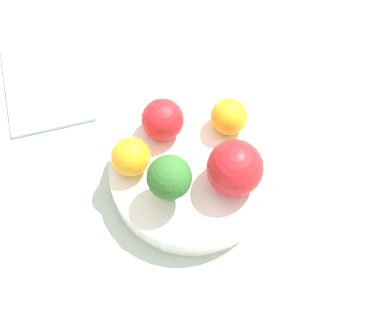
# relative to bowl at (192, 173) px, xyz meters

# --- Properties ---
(ground_plane) EXTENTS (6.00, 6.00, 0.00)m
(ground_plane) POSITION_rel_bowl_xyz_m (0.00, 0.00, -0.04)
(ground_plane) COLOR gray
(table_surface) EXTENTS (1.20, 1.20, 0.02)m
(table_surface) POSITION_rel_bowl_xyz_m (0.00, 0.00, -0.03)
(table_surface) COLOR #B2C6B2
(table_surface) RESTS_ON ground_plane
(bowl) EXTENTS (0.19, 0.19, 0.04)m
(bowl) POSITION_rel_bowl_xyz_m (0.00, 0.00, 0.00)
(bowl) COLOR white
(bowl) RESTS_ON table_surface
(broccoli) EXTENTS (0.05, 0.05, 0.07)m
(broccoli) POSITION_rel_bowl_xyz_m (-0.03, -0.03, 0.06)
(broccoli) COLOR #8CB76B
(broccoli) RESTS_ON bowl
(apple_red) EXTENTS (0.05, 0.05, 0.05)m
(apple_red) POSITION_rel_bowl_xyz_m (-0.03, 0.05, 0.04)
(apple_red) COLOR red
(apple_red) RESTS_ON bowl
(apple_green) EXTENTS (0.06, 0.06, 0.06)m
(apple_green) POSITION_rel_bowl_xyz_m (0.05, -0.02, 0.05)
(apple_green) COLOR red
(apple_green) RESTS_ON bowl
(orange_front) EXTENTS (0.04, 0.04, 0.04)m
(orange_front) POSITION_rel_bowl_xyz_m (0.05, 0.05, 0.04)
(orange_front) COLOR orange
(orange_front) RESTS_ON bowl
(orange_back) EXTENTS (0.04, 0.04, 0.04)m
(orange_back) POSITION_rel_bowl_xyz_m (-0.07, 0.01, 0.04)
(orange_back) COLOR orange
(orange_back) RESTS_ON bowl
(napkin) EXTENTS (0.14, 0.17, 0.01)m
(napkin) POSITION_rel_bowl_xyz_m (-0.18, 0.16, -0.01)
(napkin) COLOR silver
(napkin) RESTS_ON table_surface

